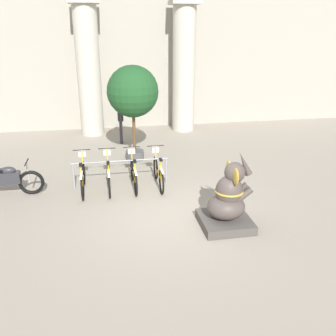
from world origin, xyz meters
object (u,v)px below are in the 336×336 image
object	(u,v)px
elephant_statue	(228,202)
person_pedestrian	(120,115)
bicycle_3	(158,172)
potted_tree	(133,93)
bicycle_2	(134,173)
bicycle_0	(83,177)
motorcycle	(6,180)
bicycle_1	(109,175)

from	to	relation	value
elephant_statue	person_pedestrian	xyz separation A→B (m)	(-1.95, 6.82, 0.50)
bicycle_3	potted_tree	bearing A→B (deg)	100.87
bicycle_2	bicycle_3	xyz separation A→B (m)	(0.69, 0.00, 0.00)
bicycle_0	motorcycle	distance (m)	1.98
bicycle_0	motorcycle	xyz separation A→B (m)	(-1.98, 0.02, 0.05)
motorcycle	person_pedestrian	bearing A→B (deg)	52.57
bicycle_0	bicycle_3	xyz separation A→B (m)	(2.07, 0.02, 0.00)
bicycle_0	bicycle_2	distance (m)	1.38
bicycle_1	elephant_statue	size ratio (longest dim) A/B	0.98
bicycle_1	potted_tree	world-z (taller)	potted_tree
person_pedestrian	bicycle_1	bearing A→B (deg)	-98.02
elephant_statue	motorcycle	size ratio (longest dim) A/B	0.90
bicycle_2	bicycle_0	bearing A→B (deg)	-179.38
bicycle_0	bicycle_3	distance (m)	2.07
bicycle_1	person_pedestrian	bearing A→B (deg)	81.98
bicycle_3	person_pedestrian	xyz separation A→B (m)	(-0.77, 4.28, 0.69)
potted_tree	bicycle_1	bearing A→B (deg)	-111.98
bicycle_1	motorcycle	distance (m)	2.67
person_pedestrian	bicycle_3	bearing A→B (deg)	-79.74
elephant_statue	potted_tree	size ratio (longest dim) A/B	0.57
bicycle_0	bicycle_1	size ratio (longest dim) A/B	1.00
bicycle_2	motorcycle	xyz separation A→B (m)	(-3.36, 0.01, 0.05)
bicycle_3	motorcycle	bearing A→B (deg)	179.93
bicycle_2	bicycle_3	world-z (taller)	same
motorcycle	bicycle_2	bearing A→B (deg)	-0.11
bicycle_2	elephant_statue	world-z (taller)	elephant_statue
bicycle_0	potted_tree	xyz separation A→B (m)	(1.62, 2.33, 1.82)
person_pedestrian	elephant_statue	bearing A→B (deg)	-74.07
motorcycle	potted_tree	bearing A→B (deg)	32.63
bicycle_2	bicycle_3	bearing A→B (deg)	0.12
bicycle_2	bicycle_3	distance (m)	0.69
bicycle_1	motorcycle	bearing A→B (deg)	179.85
bicycle_2	elephant_statue	xyz separation A→B (m)	(1.86, -2.54, 0.19)
bicycle_1	motorcycle	xyz separation A→B (m)	(-2.67, 0.01, 0.05)
bicycle_3	motorcycle	xyz separation A→B (m)	(-4.05, 0.00, 0.05)
elephant_statue	person_pedestrian	world-z (taller)	person_pedestrian
bicycle_0	potted_tree	bearing A→B (deg)	55.12
bicycle_2	motorcycle	size ratio (longest dim) A/B	0.89
bicycle_0	potted_tree	world-z (taller)	potted_tree
bicycle_3	elephant_statue	xyz separation A→B (m)	(1.17, -2.54, 0.19)
elephant_statue	potted_tree	distance (m)	5.37
bicycle_0	elephant_statue	size ratio (longest dim) A/B	0.98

